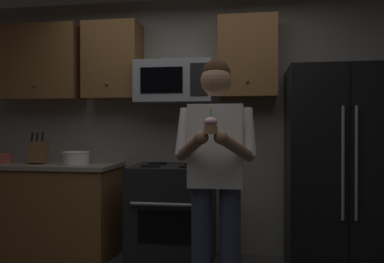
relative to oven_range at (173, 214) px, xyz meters
name	(u,v)px	position (x,y,z in m)	size (l,w,h in m)	color
wall_back	(195,126)	(0.15, 0.39, 0.84)	(4.40, 0.10, 2.60)	gray
oven_range	(173,214)	(0.00, 0.00, 0.00)	(0.76, 0.70, 0.93)	black
microwave	(175,82)	(0.00, 0.12, 1.26)	(0.74, 0.41, 0.40)	#9EA0A5
refrigerator	(339,171)	(1.50, -0.04, 0.44)	(0.90, 0.75, 1.80)	black
cabinet_row_upper	(120,61)	(-0.57, 0.17, 1.49)	(2.78, 0.36, 0.76)	brown
counter_left	(46,209)	(-1.30, 0.02, 0.00)	(1.44, 0.66, 0.92)	brown
knife_block	(38,152)	(-1.35, -0.03, 0.57)	(0.16, 0.15, 0.32)	brown
bowl_large_white	(76,158)	(-0.97, -0.01, 0.52)	(0.27, 0.27, 0.12)	white
bowl_small_colored	(3,158)	(-1.76, 0.01, 0.51)	(0.20, 0.20, 0.09)	#B24C3F
person	(216,168)	(0.49, -0.88, 0.53)	(0.60, 0.48, 1.76)	#383F59
cupcake	(211,125)	(0.49, -1.21, 0.83)	(0.09, 0.09, 0.17)	#A87F56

